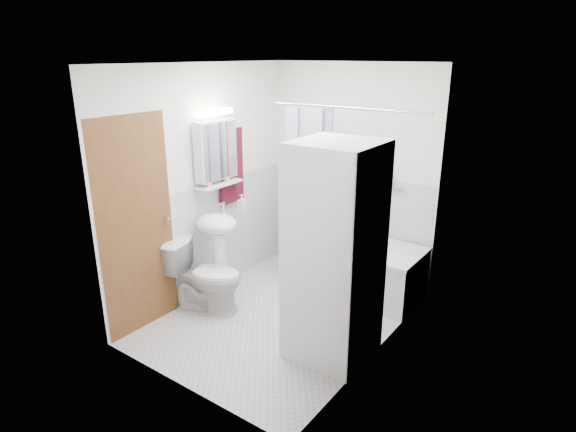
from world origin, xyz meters
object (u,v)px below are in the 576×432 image
Objects in this scene: toilet at (206,276)px; washer_dryer at (334,253)px; bathtub at (354,264)px; sink at (218,237)px.

washer_dryer is at bearing -106.44° from toilet.
toilet is (-1.40, -0.11, -0.56)m from washer_dryer.
bathtub is 1.40× the size of sink.
washer_dryer is 1.51m from toilet.
sink reaches higher than toilet.
washer_dryer is (0.39, -1.13, 0.62)m from bathtub.
washer_dryer is at bearing -70.83° from bathtub.
washer_dryer is 2.47× the size of toilet.
sink is 0.56× the size of washer_dryer.
sink is 1.39× the size of toilet.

